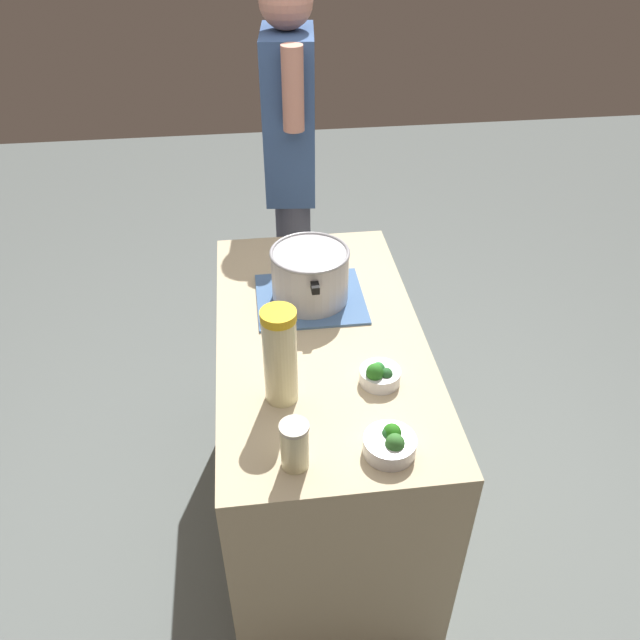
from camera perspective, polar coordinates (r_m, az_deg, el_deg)
ground_plane at (r=2.56m, az=0.00°, el=-16.34°), size 8.00×8.00×0.00m
counter_slab at (r=2.23m, az=0.00°, el=-9.80°), size 1.22×0.63×0.85m
dish_cloth at (r=2.08m, az=-0.89°, el=1.96°), size 0.32×0.35×0.01m
cooking_pot at (r=2.03m, az=-0.91°, el=4.18°), size 0.32×0.26×0.18m
lemonade_pitcher at (r=1.64m, az=-3.62°, el=-3.28°), size 0.09×0.09×0.29m
mason_jar at (r=1.52m, az=-2.31°, el=-11.24°), size 0.07×0.07×0.14m
broccoli_bowl_front at (r=1.76m, az=5.39°, el=-4.95°), size 0.11×0.11×0.08m
broccoli_bowl_center at (r=1.59m, az=6.38°, el=-11.01°), size 0.13×0.13×0.07m
person_cook at (r=2.75m, az=-2.58°, el=13.18°), size 0.50×0.23×1.71m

